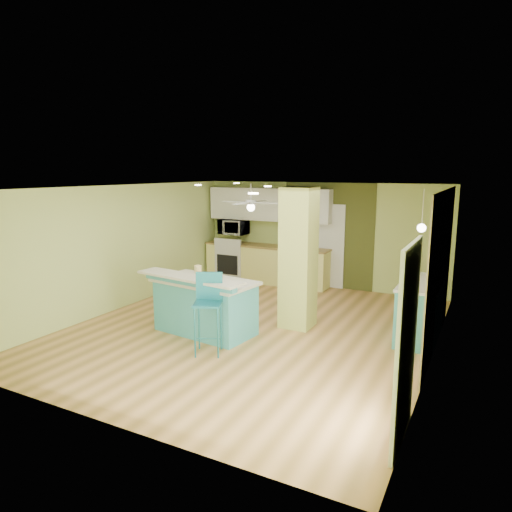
# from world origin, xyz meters

# --- Properties ---
(floor) EXTENTS (6.00, 7.00, 0.01)m
(floor) POSITION_xyz_m (0.00, 0.00, -0.01)
(floor) COLOR olive
(floor) RESTS_ON ground
(ceiling) EXTENTS (6.00, 7.00, 0.01)m
(ceiling) POSITION_xyz_m (0.00, 0.00, 2.50)
(ceiling) COLOR white
(ceiling) RESTS_ON wall_back
(wall_back) EXTENTS (6.00, 0.01, 2.50)m
(wall_back) POSITION_xyz_m (0.00, 3.50, 1.25)
(wall_back) COLOR #BACD6E
(wall_back) RESTS_ON floor
(wall_front) EXTENTS (6.00, 0.01, 2.50)m
(wall_front) POSITION_xyz_m (0.00, -3.50, 1.25)
(wall_front) COLOR #BACD6E
(wall_front) RESTS_ON floor
(wall_left) EXTENTS (0.01, 7.00, 2.50)m
(wall_left) POSITION_xyz_m (-3.00, 0.00, 1.25)
(wall_left) COLOR #BACD6E
(wall_left) RESTS_ON floor
(wall_right) EXTENTS (0.01, 7.00, 2.50)m
(wall_right) POSITION_xyz_m (3.00, 0.00, 1.25)
(wall_right) COLOR #BACD6E
(wall_right) RESTS_ON floor
(wood_panel) EXTENTS (0.02, 3.40, 2.50)m
(wood_panel) POSITION_xyz_m (2.99, 0.60, 1.25)
(wood_panel) COLOR #927D53
(wood_panel) RESTS_ON floor
(olive_accent) EXTENTS (2.20, 0.02, 2.50)m
(olive_accent) POSITION_xyz_m (0.20, 3.49, 1.25)
(olive_accent) COLOR #484E1F
(olive_accent) RESTS_ON floor
(interior_door) EXTENTS (0.82, 0.05, 2.00)m
(interior_door) POSITION_xyz_m (0.20, 3.46, 1.00)
(interior_door) COLOR white
(interior_door) RESTS_ON floor
(french_door) EXTENTS (0.04, 1.08, 2.10)m
(french_door) POSITION_xyz_m (2.97, -2.30, 1.05)
(french_door) COLOR white
(french_door) RESTS_ON floor
(column) EXTENTS (0.55, 0.55, 2.50)m
(column) POSITION_xyz_m (0.65, 0.50, 1.25)
(column) COLOR #B3BF58
(column) RESTS_ON floor
(kitchen_run) EXTENTS (3.25, 0.63, 0.94)m
(kitchen_run) POSITION_xyz_m (-1.30, 3.20, 0.47)
(kitchen_run) COLOR #EDE87C
(kitchen_run) RESTS_ON floor
(stove) EXTENTS (0.76, 0.66, 1.08)m
(stove) POSITION_xyz_m (-2.25, 3.19, 0.46)
(stove) COLOR silver
(stove) RESTS_ON floor
(upper_cabinets) EXTENTS (3.20, 0.34, 0.80)m
(upper_cabinets) POSITION_xyz_m (-1.30, 3.32, 1.95)
(upper_cabinets) COLOR white
(upper_cabinets) RESTS_ON wall_back
(microwave) EXTENTS (0.70, 0.48, 0.39)m
(microwave) POSITION_xyz_m (-2.25, 3.20, 1.35)
(microwave) COLOR silver
(microwave) RESTS_ON wall_back
(ceiling_fan) EXTENTS (1.41, 1.41, 0.61)m
(ceiling_fan) POSITION_xyz_m (-1.10, 2.00, 2.08)
(ceiling_fan) COLOR silver
(ceiling_fan) RESTS_ON ceiling
(pendant_lamp) EXTENTS (0.14, 0.14, 0.69)m
(pendant_lamp) POSITION_xyz_m (2.65, 0.75, 1.88)
(pendant_lamp) COLOR white
(pendant_lamp) RESTS_ON ceiling
(wall_decor) EXTENTS (0.03, 0.90, 0.70)m
(wall_decor) POSITION_xyz_m (2.96, 0.80, 1.55)
(wall_decor) COLOR brown
(wall_decor) RESTS_ON wood_panel
(peninsula) EXTENTS (2.05, 1.29, 1.08)m
(peninsula) POSITION_xyz_m (-0.65, -0.56, 0.50)
(peninsula) COLOR teal
(peninsula) RESTS_ON floor
(bar_stool) EXTENTS (0.55, 0.55, 1.25)m
(bar_stool) POSITION_xyz_m (-0.12, -1.24, 0.83)
(bar_stool) COLOR #1B6C7C
(bar_stool) RESTS_ON floor
(side_counter) EXTENTS (0.64, 1.51, 0.98)m
(side_counter) POSITION_xyz_m (2.70, 0.88, 0.49)
(side_counter) COLOR teal
(side_counter) RESTS_ON floor
(fruit_bowl) EXTENTS (0.39, 0.39, 0.08)m
(fruit_bowl) POSITION_xyz_m (-0.69, 3.19, 0.98)
(fruit_bowl) COLOR #332114
(fruit_bowl) RESTS_ON kitchen_run
(canister) EXTENTS (0.13, 0.13, 0.20)m
(canister) POSITION_xyz_m (-0.92, -0.35, 1.03)
(canister) COLOR yellow
(canister) RESTS_ON peninsula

